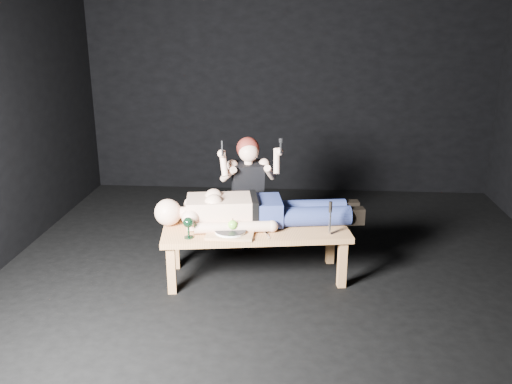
{
  "coord_description": "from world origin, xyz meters",
  "views": [
    {
      "loc": [
        0.07,
        -4.22,
        2.12
      ],
      "look_at": [
        -0.24,
        0.02,
        0.75
      ],
      "focal_mm": 37.87,
      "sensor_mm": 36.0,
      "label": 1
    }
  ],
  "objects_px": {
    "goblet": "(188,228)",
    "carving_knife": "(330,218)",
    "serving_tray": "(230,233)",
    "lying_man": "(261,207)",
    "kneeling_woman": "(247,193)",
    "table": "(256,253)"
  },
  "relations": [
    {
      "from": "kneeling_woman",
      "to": "serving_tray",
      "type": "xyz_separation_m",
      "value": [
        -0.07,
        -0.72,
        -0.12
      ]
    },
    {
      "from": "serving_tray",
      "to": "carving_knife",
      "type": "distance_m",
      "value": 0.81
    },
    {
      "from": "kneeling_woman",
      "to": "carving_knife",
      "type": "relative_size",
      "value": 4.13
    },
    {
      "from": "serving_tray",
      "to": "goblet",
      "type": "bearing_deg",
      "value": -164.88
    },
    {
      "from": "serving_tray",
      "to": "lying_man",
      "type": "bearing_deg",
      "value": 51.59
    },
    {
      "from": "lying_man",
      "to": "kneeling_woman",
      "type": "height_order",
      "value": "kneeling_woman"
    },
    {
      "from": "kneeling_woman",
      "to": "goblet",
      "type": "xyz_separation_m",
      "value": [
        -0.4,
        -0.81,
        -0.04
      ]
    },
    {
      "from": "serving_tray",
      "to": "goblet",
      "type": "xyz_separation_m",
      "value": [
        -0.32,
        -0.09,
        0.08
      ]
    },
    {
      "from": "table",
      "to": "goblet",
      "type": "relative_size",
      "value": 8.88
    },
    {
      "from": "lying_man",
      "to": "kneeling_woman",
      "type": "distance_m",
      "value": 0.46
    },
    {
      "from": "carving_knife",
      "to": "table",
      "type": "bearing_deg",
      "value": 162.56
    },
    {
      "from": "lying_man",
      "to": "kneeling_woman",
      "type": "bearing_deg",
      "value": 101.14
    },
    {
      "from": "lying_man",
      "to": "goblet",
      "type": "height_order",
      "value": "lying_man"
    },
    {
      "from": "lying_man",
      "to": "table",
      "type": "bearing_deg",
      "value": -114.39
    },
    {
      "from": "goblet",
      "to": "carving_knife",
      "type": "bearing_deg",
      "value": 7.96
    },
    {
      "from": "serving_tray",
      "to": "kneeling_woman",
      "type": "bearing_deg",
      "value": 84.38
    },
    {
      "from": "lying_man",
      "to": "goblet",
      "type": "bearing_deg",
      "value": -154.46
    },
    {
      "from": "kneeling_woman",
      "to": "carving_knife",
      "type": "bearing_deg",
      "value": -54.6
    },
    {
      "from": "lying_man",
      "to": "serving_tray",
      "type": "xyz_separation_m",
      "value": [
        -0.23,
        -0.29,
        -0.13
      ]
    },
    {
      "from": "lying_man",
      "to": "serving_tray",
      "type": "bearing_deg",
      "value": -136.96
    },
    {
      "from": "table",
      "to": "kneeling_woman",
      "type": "xyz_separation_m",
      "value": [
        -0.12,
        0.55,
        0.35
      ]
    },
    {
      "from": "kneeling_woman",
      "to": "carving_knife",
      "type": "distance_m",
      "value": 0.98
    }
  ]
}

